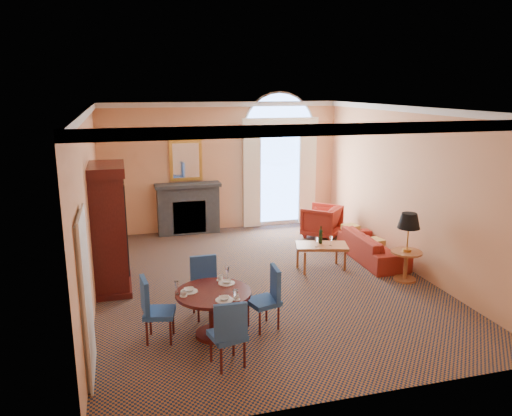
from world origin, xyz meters
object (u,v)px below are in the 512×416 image
object	(u,v)px
dining_table	(214,303)
side_table	(408,238)
armchair	(322,221)
armoire	(109,230)
sofa	(372,247)
coffee_table	(322,247)

from	to	relation	value
dining_table	side_table	bearing A→B (deg)	16.80
dining_table	armchair	bearing A→B (deg)	50.74
armoire	dining_table	size ratio (longest dim) A/B	2.06
dining_table	sofa	world-z (taller)	dining_table
armchair	coffee_table	world-z (taller)	coffee_table
armoire	armchair	xyz separation A→B (m)	(4.89, 1.98, -0.71)
armoire	sofa	size ratio (longest dim) A/B	1.16
coffee_table	side_table	bearing A→B (deg)	-20.89
sofa	dining_table	bearing A→B (deg)	123.14
armoire	coffee_table	xyz separation A→B (m)	(4.02, -0.09, -0.62)
dining_table	sofa	xyz separation A→B (m)	(3.83, 2.37, -0.23)
coffee_table	armchair	bearing A→B (deg)	83.18
armchair	coffee_table	distance (m)	2.25
sofa	armchair	xyz separation A→B (m)	(-0.38, 1.85, 0.10)
armoire	armchair	world-z (taller)	armoire
sofa	side_table	distance (m)	1.32
side_table	armoire	bearing A→B (deg)	168.66
dining_table	side_table	world-z (taller)	side_table
dining_table	coffee_table	world-z (taller)	dining_table
coffee_table	side_table	distance (m)	1.66
dining_table	armchair	size ratio (longest dim) A/B	1.31
coffee_table	dining_table	bearing A→B (deg)	-124.33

